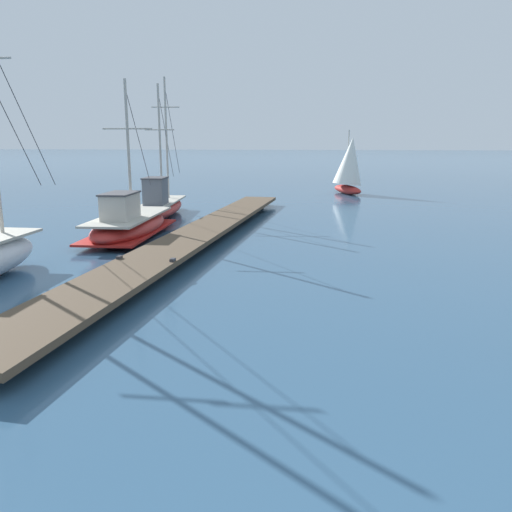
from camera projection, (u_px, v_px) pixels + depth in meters
name	position (u px, v px, depth m)	size (l,w,h in m)	color
floating_dock	(198.00, 233.00, 18.99)	(3.80, 24.11, 0.53)	brown
fishing_boat_0	(129.00, 224.00, 19.96)	(2.32, 6.13, 5.98)	#AD2823
fishing_boat_2	(160.00, 205.00, 25.48)	(2.12, 8.56, 6.88)	#AD2823
distant_sailboat	(349.00, 166.00, 35.92)	(2.88, 4.14, 4.42)	#AD2823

